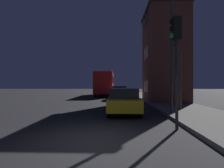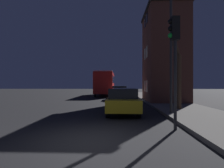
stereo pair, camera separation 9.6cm
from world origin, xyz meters
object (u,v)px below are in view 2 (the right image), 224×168
Objects in this scene: car_near_lane at (122,100)px; streetlamp at (165,30)px; bare_tree at (178,74)px; car_mid_lane at (119,92)px; traffic_light at (174,49)px; bus at (105,82)px.

streetlamp is at bearing -15.31° from car_near_lane.
bare_tree is 9.72m from car_mid_lane.
car_mid_lane is at bearing 113.13° from bare_tree.
streetlamp is 1.53× the size of car_near_lane.
traffic_light is 0.90× the size of car_mid_lane.
streetlamp is 3.58m from traffic_light.
car_mid_lane reaches higher than car_near_lane.
bus is 1.95× the size of car_mid_lane.
streetlamp is 17.83m from bus.
traffic_light reaches higher than car_near_lane.
traffic_light is 4.80m from car_near_lane.
car_near_lane is (-1.89, 3.76, -2.32)m from traffic_light.
bare_tree is at bearing -69.06° from bus.
car_mid_lane is (-3.76, 8.81, -1.64)m from bare_tree.
streetlamp is at bearing -74.84° from bus.
car_near_lane is at bearing 164.69° from streetlamp.
car_mid_lane is at bearing 98.41° from traffic_light.
bare_tree is at bearing 69.75° from traffic_light.
car_near_lane is (2.24, -16.37, -1.31)m from bus.
streetlamp is 1.43× the size of bare_tree.
traffic_light is at bearing -110.25° from bare_tree.
streetlamp is 4.71m from car_near_lane.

